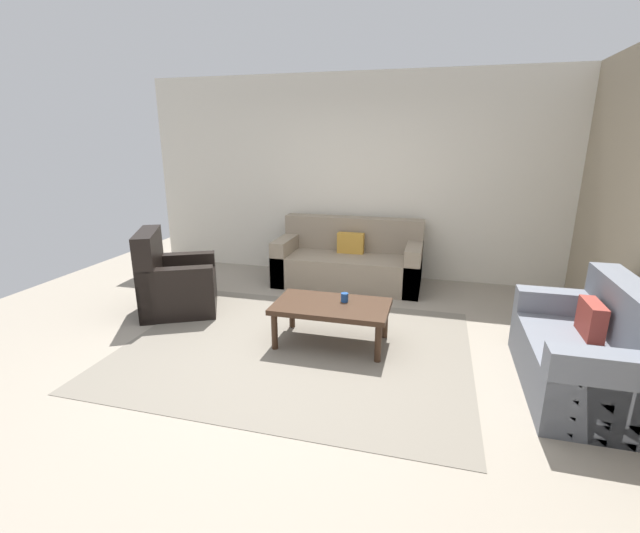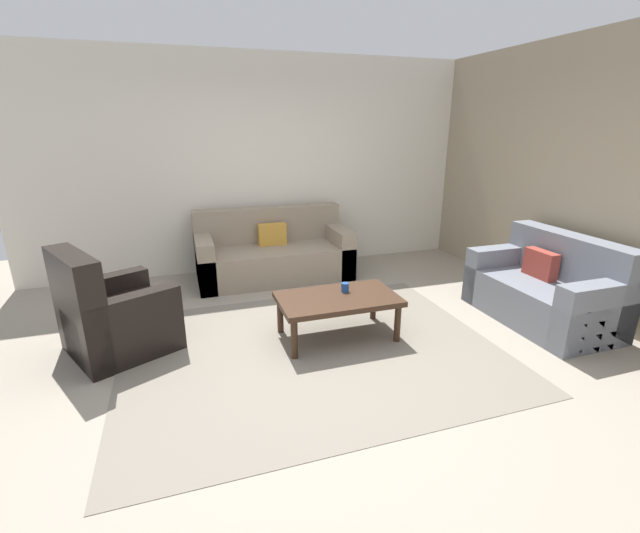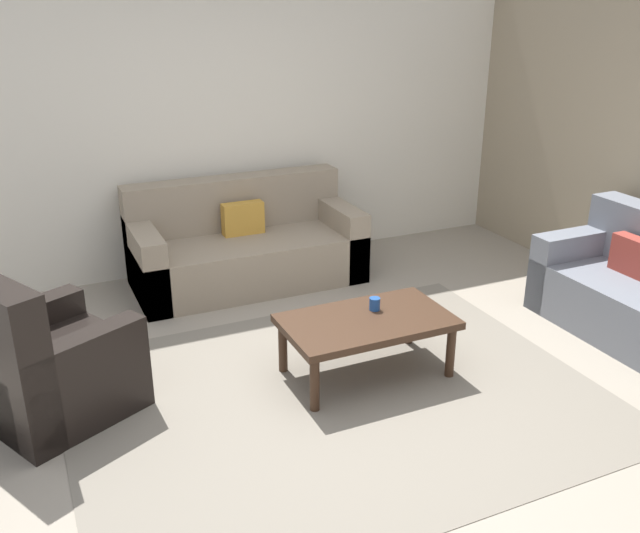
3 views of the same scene
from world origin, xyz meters
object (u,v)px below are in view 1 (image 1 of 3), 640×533
couch_loveseat (594,356)px  cup (345,297)px  coffee_table (331,309)px  couch_main (350,262)px  armchair_leather (173,285)px

couch_loveseat → cup: 2.11m
couch_loveseat → coffee_table: couch_loveseat is taller
couch_main → couch_loveseat: size_ratio=1.36×
coffee_table → couch_loveseat: bearing=-7.8°
couch_main → couch_loveseat: same height
coffee_table → cup: size_ratio=12.85×
coffee_table → cup: bearing=41.5°
coffee_table → cup: (0.11, 0.09, 0.09)m
couch_loveseat → armchair_leather: armchair_leather is taller
couch_loveseat → armchair_leather: (-4.14, 0.66, 0.00)m
coffee_table → armchair_leather: bearing=169.7°
couch_loveseat → armchair_leather: size_ratio=1.33×
couch_main → couch_loveseat: (2.37, -2.22, 0.01)m
armchair_leather → coffee_table: 2.00m
couch_main → armchair_leather: bearing=-138.6°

